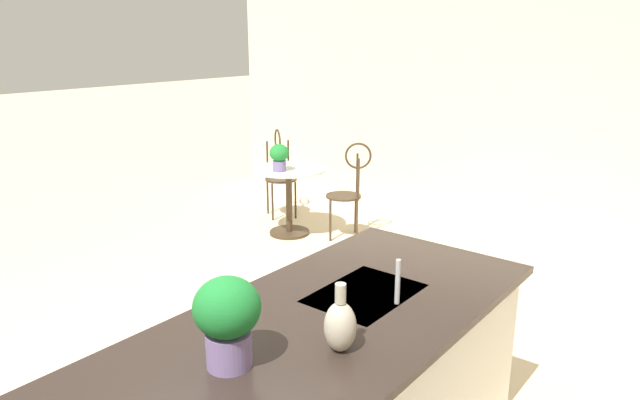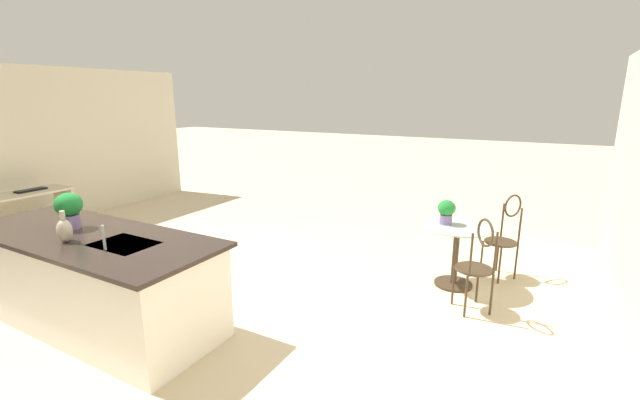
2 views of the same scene
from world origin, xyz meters
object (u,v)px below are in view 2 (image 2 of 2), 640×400
object	(u,v)px
bistro_table	(456,250)
keyboard	(31,190)
chair_near_window	(478,261)
writing_desk	(27,207)
potted_plant_counter_near	(69,208)
vase_on_counter	(64,230)
potted_plant_on_table	(447,210)
chair_by_island	(505,233)

from	to	relation	value
bistro_table	keyboard	bearing A→B (deg)	12.38
chair_near_window	writing_desk	bearing A→B (deg)	7.87
potted_plant_counter_near	vase_on_counter	size ratio (longest dim) A/B	1.25
bistro_table	vase_on_counter	distance (m)	4.07
potted_plant_on_table	potted_plant_counter_near	distance (m)	4.01
chair_by_island	keyboard	distance (m)	7.02
writing_desk	potted_plant_on_table	xyz separation A→B (m)	(-6.13, -1.48, 0.40)
potted_plant_on_table	potted_plant_counter_near	world-z (taller)	potted_plant_counter_near
chair_near_window	writing_desk	world-z (taller)	chair_near_window
potted_plant_counter_near	chair_near_window	bearing A→B (deg)	-150.71
keyboard	potted_plant_on_table	world-z (taller)	potted_plant_on_table
chair_near_window	potted_plant_counter_near	size ratio (longest dim) A/B	2.90
chair_by_island	bistro_table	bearing A→B (deg)	50.15
chair_by_island	vase_on_counter	distance (m)	4.76
vase_on_counter	chair_near_window	bearing A→B (deg)	-144.82
bistro_table	writing_desk	bearing A→B (deg)	13.29
bistro_table	keyboard	distance (m)	6.45
writing_desk	vase_on_counter	world-z (taller)	vase_on_counter
chair_near_window	chair_by_island	size ratio (longest dim) A/B	1.00
keyboard	potted_plant_counter_near	distance (m)	3.31
chair_near_window	writing_desk	xyz separation A→B (m)	(6.60, 0.91, -0.06)
bistro_table	potted_plant_counter_near	bearing A→B (deg)	38.47
potted_plant_on_table	potted_plant_counter_near	size ratio (longest dim) A/B	0.80
bistro_table	chair_by_island	size ratio (longest dim) A/B	0.77
keyboard	writing_desk	bearing A→B (deg)	101.31
keyboard	potted_plant_on_table	distance (m)	6.30
potted_plant_counter_near	chair_by_island	bearing A→B (deg)	-139.80
vase_on_counter	chair_by_island	bearing A→B (deg)	-134.63
chair_near_window	potted_plant_counter_near	world-z (taller)	potted_plant_counter_near
chair_near_window	chair_by_island	world-z (taller)	same
chair_by_island	potted_plant_on_table	bearing A→B (deg)	42.44
writing_desk	potted_plant_on_table	world-z (taller)	potted_plant_on_table
potted_plant_counter_near	vase_on_counter	bearing A→B (deg)	143.01
chair_by_island	potted_plant_counter_near	bearing A→B (deg)	40.20
chair_by_island	potted_plant_counter_near	size ratio (longest dim) A/B	2.90
chair_by_island	potted_plant_on_table	distance (m)	0.88
chair_by_island	writing_desk	bearing A→B (deg)	16.80
bistro_table	potted_plant_counter_near	distance (m)	4.17
chair_near_window	vase_on_counter	distance (m)	3.94
writing_desk	potted_plant_on_table	bearing A→B (deg)	-166.40
bistro_table	chair_near_window	distance (m)	0.67
bistro_table	writing_desk	xyz separation A→B (m)	(6.27, 1.48, 0.06)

